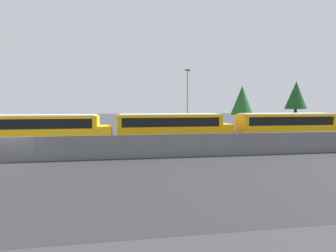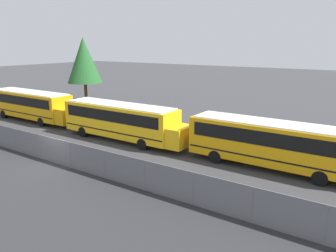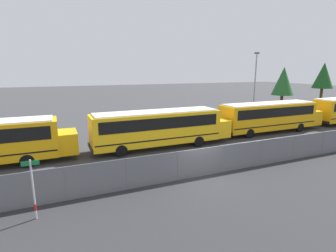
% 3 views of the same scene
% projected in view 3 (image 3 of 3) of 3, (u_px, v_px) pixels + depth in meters
% --- Properties ---
extents(ground_plane, '(200.00, 200.00, 0.00)m').
position_uv_depth(ground_plane, '(200.00, 176.00, 16.04)').
color(ground_plane, '#38383A').
extents(road_strip, '(135.20, 12.00, 0.01)m').
position_uv_depth(road_strip, '(275.00, 230.00, 10.66)').
color(road_strip, '#2B2B2D').
rests_on(road_strip, ground_plane).
extents(fence, '(101.27, 0.07, 1.79)m').
position_uv_depth(fence, '(201.00, 162.00, 15.85)').
color(fence, '#9EA0A5').
rests_on(fence, ground_plane).
extents(school_bus_3, '(12.10, 2.56, 3.09)m').
position_uv_depth(school_bus_3, '(160.00, 126.00, 21.72)').
color(school_bus_3, yellow).
rests_on(school_bus_3, ground_plane).
extents(school_bus_4, '(12.10, 2.56, 3.09)m').
position_uv_depth(school_bus_4, '(271.00, 115.00, 27.07)').
color(school_bus_4, orange).
rests_on(school_bus_4, ground_plane).
extents(street_sign, '(0.70, 0.09, 2.72)m').
position_uv_depth(street_sign, '(33.00, 188.00, 11.17)').
color(street_sign, '#B7B7BC').
rests_on(street_sign, ground_plane).
extents(light_pole, '(0.60, 0.24, 8.50)m').
position_uv_depth(light_pole, '(255.00, 84.00, 33.03)').
color(light_pole, gray).
rests_on(light_pole, ground_plane).
extents(tree_1, '(3.31, 3.31, 6.84)m').
position_uv_depth(tree_1, '(283.00, 81.00, 40.46)').
color(tree_1, '#51381E').
rests_on(tree_1, ground_plane).
extents(tree_3, '(3.25, 3.25, 7.59)m').
position_uv_depth(tree_3, '(323.00, 76.00, 43.50)').
color(tree_3, '#51381E').
rests_on(tree_3, ground_plane).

